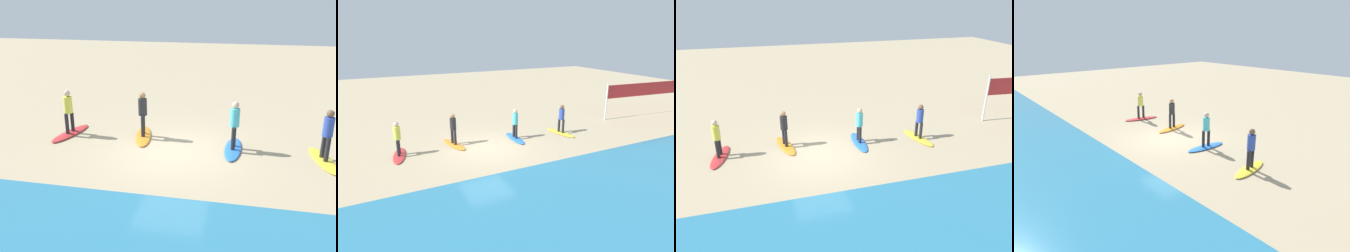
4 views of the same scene
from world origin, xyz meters
TOP-DOWN VIEW (x-y plane):
  - ground_plane at (0.00, 0.00)m, footprint 60.00×60.00m
  - surfboard_yellow at (-4.90, -0.25)m, footprint 0.96×2.17m
  - surfer_yellow at (-4.90, -0.25)m, footprint 0.32×0.45m
  - surfboard_blue at (-2.02, -0.59)m, footprint 0.65×2.12m
  - surfer_blue at (-2.02, -0.59)m, footprint 0.32×0.46m
  - surfboard_orange at (1.32, -1.16)m, footprint 0.99×2.17m
  - surfer_orange at (1.32, -1.16)m, footprint 0.32×0.45m
  - surfboard_red at (4.12, -0.87)m, footprint 0.98×2.17m
  - surfer_red at (4.12, -0.87)m, footprint 0.32×0.45m

SIDE VIEW (x-z plane):
  - ground_plane at x=0.00m, z-range 0.00..0.00m
  - surfboard_yellow at x=-4.90m, z-range 0.00..0.09m
  - surfboard_blue at x=-2.02m, z-range 0.00..0.09m
  - surfboard_orange at x=1.32m, z-range 0.00..0.09m
  - surfboard_red at x=4.12m, z-range 0.00..0.09m
  - surfer_yellow at x=-4.90m, z-range 0.22..1.86m
  - surfer_blue at x=-2.02m, z-range 0.22..1.86m
  - surfer_orange at x=1.32m, z-range 0.22..1.86m
  - surfer_red at x=4.12m, z-range 0.22..1.86m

